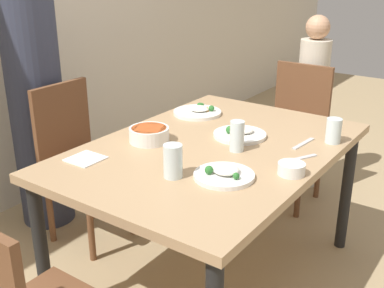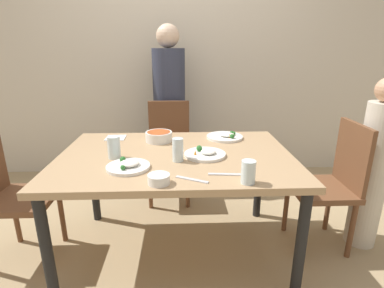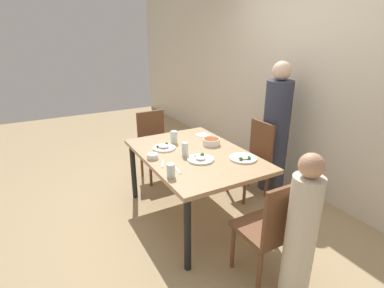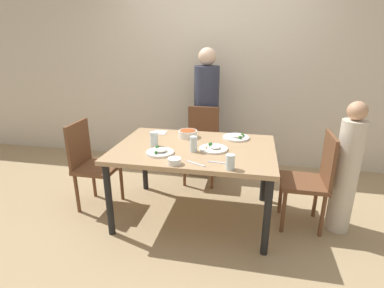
{
  "view_description": "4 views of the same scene",
  "coord_description": "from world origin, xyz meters",
  "px_view_note": "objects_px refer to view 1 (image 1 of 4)",
  "views": [
    {
      "loc": [
        -1.75,
        -1.12,
        1.55
      ],
      "look_at": [
        -0.11,
        0.04,
        0.77
      ],
      "focal_mm": 45.0,
      "sensor_mm": 36.0,
      "label": 1
    },
    {
      "loc": [
        0.03,
        -1.79,
        1.38
      ],
      "look_at": [
        0.1,
        -0.05,
        0.81
      ],
      "focal_mm": 28.0,
      "sensor_mm": 36.0,
      "label": 2
    },
    {
      "loc": [
        2.45,
        -1.39,
        1.89
      ],
      "look_at": [
        0.05,
        -0.06,
        0.86
      ],
      "focal_mm": 28.0,
      "sensor_mm": 36.0,
      "label": 3
    },
    {
      "loc": [
        0.5,
        -2.56,
        1.67
      ],
      "look_at": [
        -0.01,
        -0.04,
        0.77
      ],
      "focal_mm": 28.0,
      "sensor_mm": 36.0,
      "label": 4
    }
  ],
  "objects_px": {
    "chair_child_spot": "(293,129)",
    "bowl_curry": "(149,134)",
    "person_adult": "(37,106)",
    "chair_adult_spot": "(79,158)",
    "plate_rice_adult": "(224,174)",
    "glass_water_tall": "(237,136)",
    "person_child": "(310,108)"
  },
  "relations": [
    {
      "from": "person_child",
      "to": "plate_rice_adult",
      "type": "xyz_separation_m",
      "value": [
        -1.61,
        -0.28,
        0.17
      ]
    },
    {
      "from": "bowl_curry",
      "to": "plate_rice_adult",
      "type": "xyz_separation_m",
      "value": [
        -0.14,
        -0.5,
        -0.02
      ]
    },
    {
      "from": "bowl_curry",
      "to": "glass_water_tall",
      "type": "xyz_separation_m",
      "value": [
        0.14,
        -0.4,
        0.03
      ]
    },
    {
      "from": "chair_child_spot",
      "to": "person_adult",
      "type": "bearing_deg",
      "value": -134.16
    },
    {
      "from": "person_child",
      "to": "bowl_curry",
      "type": "height_order",
      "value": "person_child"
    },
    {
      "from": "plate_rice_adult",
      "to": "chair_child_spot",
      "type": "bearing_deg",
      "value": 11.94
    },
    {
      "from": "chair_child_spot",
      "to": "person_child",
      "type": "relative_size",
      "value": 0.75
    },
    {
      "from": "person_adult",
      "to": "bowl_curry",
      "type": "xyz_separation_m",
      "value": [
        -0.05,
        -0.89,
        0.03
      ]
    },
    {
      "from": "plate_rice_adult",
      "to": "glass_water_tall",
      "type": "relative_size",
      "value": 1.74
    },
    {
      "from": "chair_adult_spot",
      "to": "chair_child_spot",
      "type": "height_order",
      "value": "same"
    },
    {
      "from": "chair_adult_spot",
      "to": "chair_child_spot",
      "type": "distance_m",
      "value": 1.39
    },
    {
      "from": "chair_adult_spot",
      "to": "person_adult",
      "type": "relative_size",
      "value": 0.57
    },
    {
      "from": "chair_child_spot",
      "to": "bowl_curry",
      "type": "bearing_deg",
      "value": -100.41
    },
    {
      "from": "person_adult",
      "to": "plate_rice_adult",
      "type": "distance_m",
      "value": 1.41
    },
    {
      "from": "bowl_curry",
      "to": "person_child",
      "type": "bearing_deg",
      "value": -8.5
    },
    {
      "from": "person_adult",
      "to": "bowl_curry",
      "type": "distance_m",
      "value": 0.9
    },
    {
      "from": "person_child",
      "to": "bowl_curry",
      "type": "xyz_separation_m",
      "value": [
        -1.47,
        0.22,
        0.2
      ]
    },
    {
      "from": "chair_child_spot",
      "to": "plate_rice_adult",
      "type": "relative_size",
      "value": 3.7
    },
    {
      "from": "bowl_curry",
      "to": "glass_water_tall",
      "type": "relative_size",
      "value": 1.35
    },
    {
      "from": "glass_water_tall",
      "to": "person_adult",
      "type": "bearing_deg",
      "value": 94.01
    },
    {
      "from": "chair_child_spot",
      "to": "glass_water_tall",
      "type": "distance_m",
      "value": 1.12
    },
    {
      "from": "plate_rice_adult",
      "to": "chair_adult_spot",
      "type": "bearing_deg",
      "value": 80.1
    },
    {
      "from": "person_child",
      "to": "glass_water_tall",
      "type": "distance_m",
      "value": 1.36
    },
    {
      "from": "chair_child_spot",
      "to": "person_adult",
      "type": "xyz_separation_m",
      "value": [
        -1.15,
        1.11,
        0.25
      ]
    },
    {
      "from": "bowl_curry",
      "to": "chair_child_spot",
      "type": "bearing_deg",
      "value": -10.41
    },
    {
      "from": "chair_adult_spot",
      "to": "plate_rice_adult",
      "type": "xyz_separation_m",
      "value": [
        -0.19,
        -1.07,
        0.25
      ]
    },
    {
      "from": "chair_adult_spot",
      "to": "person_child",
      "type": "distance_m",
      "value": 1.63
    },
    {
      "from": "person_adult",
      "to": "person_child",
      "type": "relative_size",
      "value": 1.32
    },
    {
      "from": "person_child",
      "to": "bowl_curry",
      "type": "distance_m",
      "value": 1.5
    },
    {
      "from": "chair_adult_spot",
      "to": "glass_water_tall",
      "type": "height_order",
      "value": "chair_adult_spot"
    },
    {
      "from": "chair_adult_spot",
      "to": "person_adult",
      "type": "xyz_separation_m",
      "value": [
        0.0,
        0.33,
        0.25
      ]
    },
    {
      "from": "chair_adult_spot",
      "to": "bowl_curry",
      "type": "height_order",
      "value": "chair_adult_spot"
    }
  ]
}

